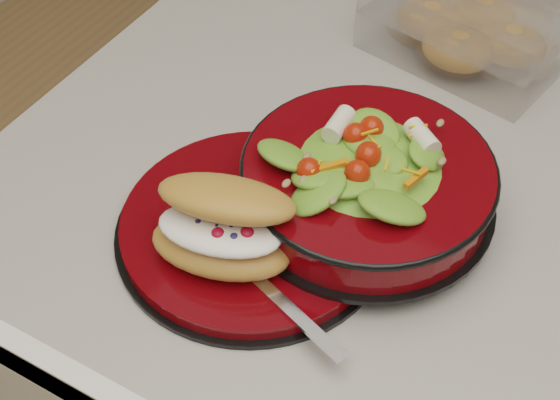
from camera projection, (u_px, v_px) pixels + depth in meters
The scene contains 5 objects.
dinner_plate at pixel (252, 227), 0.76m from camera, with size 0.27×0.27×0.02m.
salad_bowl at pixel (368, 174), 0.74m from camera, with size 0.25×0.25×0.10m.
croissant at pixel (224, 227), 0.70m from camera, with size 0.15×0.12×0.08m.
fork at pixel (272, 293), 0.69m from camera, with size 0.16×0.07×0.00m.
pastry_box at pixel (472, 22), 0.94m from camera, with size 0.26×0.21×0.09m.
Camera 1 is at (-0.03, -0.57, 1.48)m, focal length 50.00 mm.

